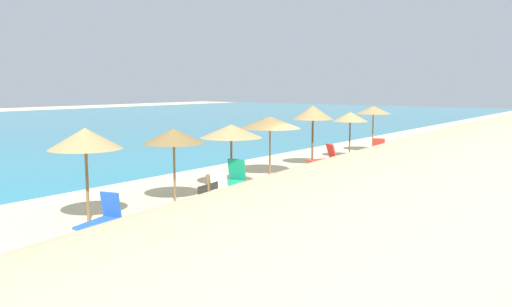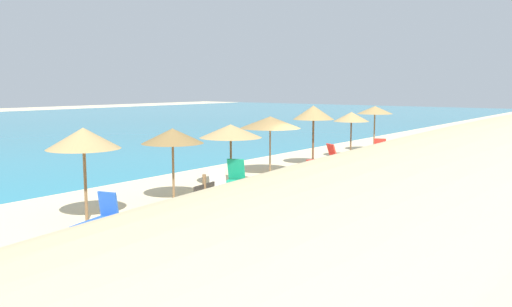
# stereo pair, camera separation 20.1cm
# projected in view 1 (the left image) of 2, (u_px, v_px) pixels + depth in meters

# --- Properties ---
(ground_plane) EXTENTS (160.00, 160.00, 0.00)m
(ground_plane) POSITION_uv_depth(u_px,v_px,m) (307.00, 180.00, 21.74)
(ground_plane) COLOR beige
(beach_umbrella_0) EXTENTS (2.11, 2.11, 2.74)m
(beach_umbrella_0) POSITION_uv_depth(u_px,v_px,m) (85.00, 139.00, 14.86)
(beach_umbrella_0) COLOR brown
(beach_umbrella_0) RESTS_ON ground_plane
(beach_umbrella_1) EXTENTS (2.10, 2.10, 2.50)m
(beach_umbrella_1) POSITION_uv_depth(u_px,v_px,m) (174.00, 136.00, 17.49)
(beach_umbrella_1) COLOR brown
(beach_umbrella_1) RESTS_ON ground_plane
(beach_umbrella_2) EXTENTS (2.42, 2.42, 2.45)m
(beach_umbrella_2) POSITION_uv_depth(u_px,v_px,m) (231.00, 131.00, 20.03)
(beach_umbrella_2) COLOR brown
(beach_umbrella_2) RESTS_ON ground_plane
(beach_umbrella_3) EXTENTS (2.70, 2.70, 2.59)m
(beach_umbrella_3) POSITION_uv_depth(u_px,v_px,m) (270.00, 122.00, 22.86)
(beach_umbrella_3) COLOR brown
(beach_umbrella_3) RESTS_ON ground_plane
(beach_umbrella_4) EXTENTS (2.00, 2.00, 2.98)m
(beach_umbrella_4) POSITION_uv_depth(u_px,v_px,m) (313.00, 113.00, 25.32)
(beach_umbrella_4) COLOR brown
(beach_umbrella_4) RESTS_ON ground_plane
(beach_umbrella_5) EXTENTS (1.91, 1.91, 2.53)m
(beach_umbrella_5) POSITION_uv_depth(u_px,v_px,m) (350.00, 117.00, 28.07)
(beach_umbrella_5) COLOR brown
(beach_umbrella_5) RESTS_ON ground_plane
(beach_umbrella_6) EXTENTS (2.08, 2.08, 2.74)m
(beach_umbrella_6) POSITION_uv_depth(u_px,v_px,m) (373.00, 110.00, 30.75)
(beach_umbrella_6) COLOR brown
(beach_umbrella_6) RESTS_ON ground_plane
(lounge_chair_0) EXTENTS (1.48, 1.03, 1.07)m
(lounge_chair_0) POSITION_uv_depth(u_px,v_px,m) (215.00, 189.00, 17.81)
(lounge_chair_0) COLOR white
(lounge_chair_0) RESTS_ON ground_plane
(lounge_chair_1) EXTENTS (1.55, 1.22, 1.17)m
(lounge_chair_1) POSITION_uv_depth(u_px,v_px,m) (235.00, 178.00, 19.55)
(lounge_chair_1) COLOR #199972
(lounge_chair_1) RESTS_ON ground_plane
(lounge_chair_2) EXTENTS (1.47, 1.03, 1.06)m
(lounge_chair_2) POSITION_uv_depth(u_px,v_px,m) (378.00, 150.00, 28.35)
(lounge_chair_2) COLOR red
(lounge_chair_2) RESTS_ON ground_plane
(lounge_chair_3) EXTENTS (1.57, 1.23, 1.11)m
(lounge_chair_3) POSITION_uv_depth(u_px,v_px,m) (324.00, 157.00, 25.38)
(lounge_chair_3) COLOR red
(lounge_chair_3) RESTS_ON ground_plane
(lounge_chair_4) EXTENTS (1.42, 0.91, 1.07)m
(lounge_chair_4) POSITION_uv_depth(u_px,v_px,m) (102.00, 217.00, 13.82)
(lounge_chair_4) COLOR blue
(lounge_chair_4) RESTS_ON ground_plane
(wooden_signpost) EXTENTS (0.84, 0.15, 1.81)m
(wooden_signpost) POSITION_uv_depth(u_px,v_px,m) (208.00, 204.00, 12.59)
(wooden_signpost) COLOR brown
(wooden_signpost) RESTS_ON ground_plane
(beach_ball) EXTENTS (0.28, 0.28, 0.28)m
(beach_ball) POSITION_uv_depth(u_px,v_px,m) (199.00, 220.00, 14.73)
(beach_ball) COLOR red
(beach_ball) RESTS_ON ground_plane
(cooler_box) EXTENTS (0.60, 0.60, 0.31)m
(cooler_box) POSITION_uv_depth(u_px,v_px,m) (105.00, 238.00, 12.94)
(cooler_box) COLOR blue
(cooler_box) RESTS_ON ground_plane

